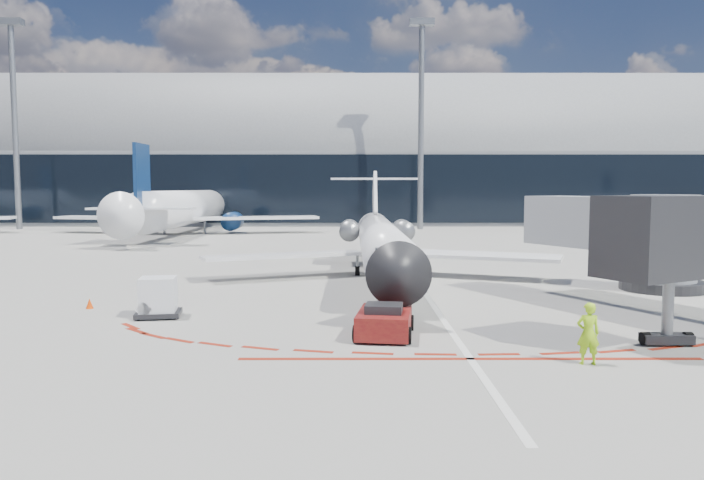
{
  "coord_description": "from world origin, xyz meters",
  "views": [
    {
      "loc": [
        -3.59,
        -30.01,
        5.15
      ],
      "look_at": [
        -3.56,
        0.04,
        2.64
      ],
      "focal_mm": 32.0,
      "sensor_mm": 36.0,
      "label": 1
    }
  ],
  "objects_px": {
    "ramp_worker": "(588,333)",
    "regional_jet": "(381,241)",
    "uld_container": "(158,298)",
    "pushback_tug": "(384,321)"
  },
  "relations": [
    {
      "from": "regional_jet",
      "to": "ramp_worker",
      "type": "distance_m",
      "value": 18.21
    },
    {
      "from": "regional_jet",
      "to": "pushback_tug",
      "type": "xyz_separation_m",
      "value": [
        -0.54,
        -13.92,
        -1.59
      ]
    },
    {
      "from": "regional_jet",
      "to": "uld_container",
      "type": "bearing_deg",
      "value": -131.22
    },
    {
      "from": "regional_jet",
      "to": "ramp_worker",
      "type": "relative_size",
      "value": 13.74
    },
    {
      "from": "ramp_worker",
      "to": "regional_jet",
      "type": "bearing_deg",
      "value": -71.73
    },
    {
      "from": "uld_container",
      "to": "regional_jet",
      "type": "bearing_deg",
      "value": 39.7
    },
    {
      "from": "pushback_tug",
      "to": "uld_container",
      "type": "relative_size",
      "value": 2.42
    },
    {
      "from": "ramp_worker",
      "to": "uld_container",
      "type": "relative_size",
      "value": 0.96
    },
    {
      "from": "regional_jet",
      "to": "pushback_tug",
      "type": "bearing_deg",
      "value": -92.2
    },
    {
      "from": "pushback_tug",
      "to": "uld_container",
      "type": "height_order",
      "value": "uld_container"
    }
  ]
}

